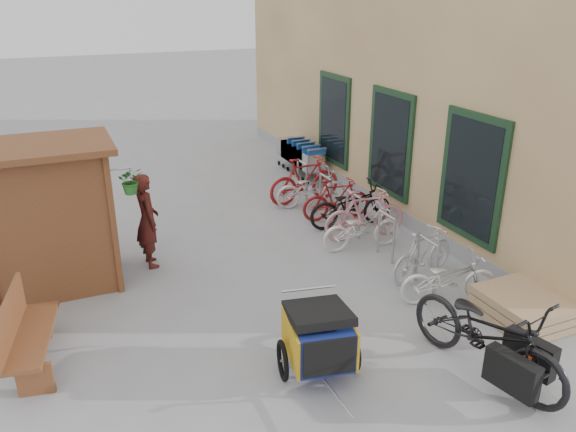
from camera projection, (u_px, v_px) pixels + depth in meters
name	position (u px, v px, depth m)	size (l,w,h in m)	color
ground	(297.00, 317.00, 8.40)	(80.00, 80.00, 0.00)	#959598
building	(469.00, 38.00, 13.33)	(6.07, 13.00, 7.00)	tan
kiosk	(41.00, 198.00, 8.72)	(2.49, 1.65, 2.40)	brown
bike_rack	(353.00, 210.00, 11.11)	(0.05, 5.35, 0.86)	#A5A8AD
pallet_stack	(522.00, 308.00, 8.25)	(1.00, 1.20, 0.40)	tan
bench	(24.00, 333.00, 7.12)	(0.74, 1.63, 1.00)	brown
shopping_carts	(300.00, 154.00, 14.82)	(0.52, 2.08, 0.94)	silver
child_trailer	(319.00, 335.00, 6.99)	(1.07, 1.71, 0.99)	navy
cargo_bike	(489.00, 335.00, 6.94)	(1.22, 2.37, 1.19)	black
person_kiosk	(147.00, 220.00, 9.72)	(0.62, 0.40, 1.69)	maroon
bike_0	(449.00, 278.00, 8.68)	(0.54, 1.55, 0.82)	silver
bike_1	(423.00, 254.00, 9.41)	(0.42, 1.48, 0.89)	silver
bike_2	(362.00, 228.00, 10.50)	(0.54, 1.56, 0.82)	silver
bike_3	(365.00, 214.00, 10.91)	(0.48, 1.69, 1.01)	pink
bike_4	(351.00, 205.00, 11.47)	(0.62, 1.78, 0.93)	black
bike_5	(336.00, 199.00, 11.84)	(0.42, 1.50, 0.90)	maroon
bike_6	(311.00, 188.00, 12.57)	(0.57, 1.64, 0.86)	silver
bike_7	(305.00, 180.00, 12.78)	(0.50, 1.78, 1.07)	maroon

